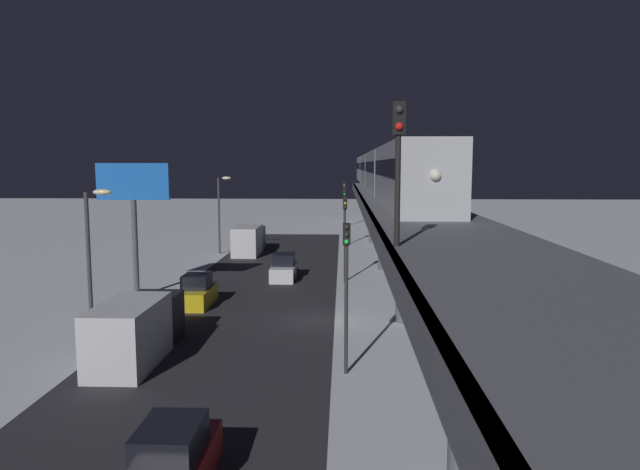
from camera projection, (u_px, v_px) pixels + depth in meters
The scene contains 17 objects.
ground_plane at pixel (315, 321), 33.48m from camera, with size 240.00×240.00×0.00m, color silver.
avenue_asphalt at pixel (238, 320), 33.65m from camera, with size 11.00×83.39×0.01m, color #28282D.
elevated_railway at pixel (408, 222), 32.61m from camera, with size 5.00×83.39×6.51m.
subway_train at pixel (379, 170), 60.20m from camera, with size 2.94×74.07×3.40m.
rail_signal at pixel (398, 148), 16.27m from camera, with size 0.36×0.41×4.00m.
sedan_white at pixel (284, 269), 45.66m from camera, with size 1.91×4.53×1.97m.
sedan_yellow at pixel (197, 293), 37.03m from camera, with size 1.80×4.11×1.97m.
sedan_red at pixel (171, 467), 15.69m from camera, with size 1.80×4.66×1.97m.
box_truck at pixel (249, 240), 58.70m from camera, with size 2.40×7.40×2.80m.
delivery_van at pixel (137, 330), 26.79m from camera, with size 2.40×7.40×2.80m.
traffic_light_near at pixel (346, 276), 24.48m from camera, with size 0.32×0.44×6.40m.
traffic_light_mid at pixel (345, 227), 44.07m from camera, with size 0.32×0.44×6.40m.
traffic_light_far at pixel (344, 208), 63.67m from camera, with size 0.32×0.44×6.40m.
traffic_light_distant at pixel (344, 198), 83.26m from camera, with size 0.32×0.44×6.40m.
commercial_billboard at pixel (133, 195), 38.66m from camera, with size 4.80×0.36×8.90m.
street_lamp_near at pixel (93, 248), 28.35m from camera, with size 1.35×0.44×7.65m.
street_lamp_far at pixel (221, 205), 58.12m from camera, with size 1.35×0.44×7.65m.
Camera 1 is at (-1.55, 32.63, 8.79)m, focal length 33.13 mm.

